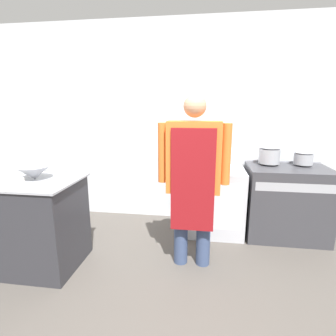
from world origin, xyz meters
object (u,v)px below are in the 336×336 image
object	(u,v)px
plastic_tub	(12,183)
stock_pot	(269,154)
stove	(285,202)
mixing_bowl	(34,173)
sauce_pot	(303,158)
fridge_unit	(215,200)
person_cook	(193,172)

from	to	relation	value
plastic_tub	stock_pot	size ratio (longest dim) A/B	0.57
stove	mixing_bowl	size ratio (longest dim) A/B	3.02
plastic_tub	sauce_pot	bearing A→B (deg)	25.38
fridge_unit	mixing_bowl	world-z (taller)	mixing_bowl
mixing_bowl	plastic_tub	size ratio (longest dim) A/B	2.21
stove	sauce_pot	bearing A→B (deg)	31.20
stove	person_cook	world-z (taller)	person_cook
fridge_unit	mixing_bowl	size ratio (longest dim) A/B	2.65
plastic_tub	sauce_pot	xyz separation A→B (m)	(2.85, 1.35, 0.05)
sauce_pot	stove	bearing A→B (deg)	-148.80
person_cook	stock_pot	size ratio (longest dim) A/B	6.79
plastic_tub	sauce_pot	size ratio (longest dim) A/B	0.65
plastic_tub	fridge_unit	bearing A→B (deg)	34.74
stove	fridge_unit	world-z (taller)	stove
fridge_unit	sauce_pot	size ratio (longest dim) A/B	3.79
plastic_tub	stove	bearing A→B (deg)	24.94
stove	mixing_bowl	xyz separation A→B (m)	(-2.63, -0.98, 0.52)
person_cook	fridge_unit	bearing A→B (deg)	72.54
mixing_bowl	fridge_unit	bearing A→B (deg)	29.24
mixing_bowl	stock_pot	xyz separation A→B (m)	(2.42, 1.09, 0.05)
stove	mixing_bowl	distance (m)	2.86
stove	plastic_tub	xyz separation A→B (m)	(-2.66, -1.24, 0.49)
stock_pot	sauce_pot	distance (m)	0.40
person_cook	stock_pot	xyz separation A→B (m)	(0.89, 0.90, 0.04)
fridge_unit	mixing_bowl	xyz separation A→B (m)	(-1.78, -1.00, 0.55)
mixing_bowl	plastic_tub	bearing A→B (deg)	-97.13
sauce_pot	fridge_unit	bearing A→B (deg)	-174.69
stock_pot	sauce_pot	world-z (taller)	stock_pot
mixing_bowl	stock_pot	size ratio (longest dim) A/B	1.25
stove	person_cook	xyz separation A→B (m)	(-1.10, -0.78, 0.53)
mixing_bowl	stock_pot	world-z (taller)	stock_pot
fridge_unit	stock_pot	distance (m)	0.88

